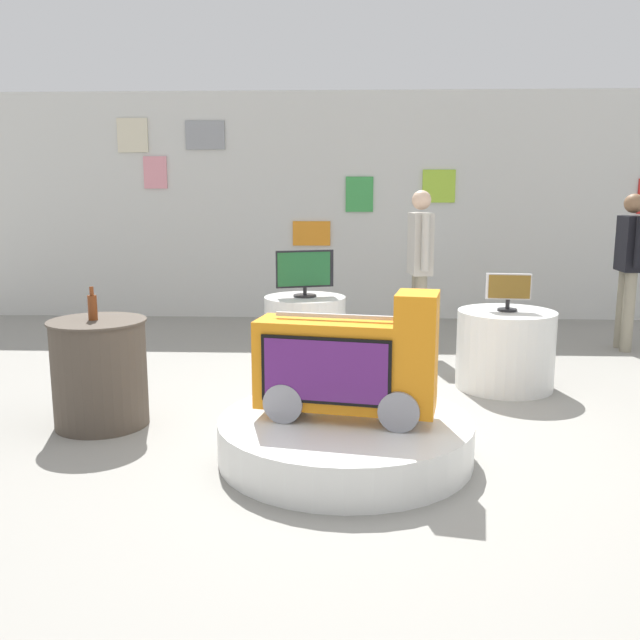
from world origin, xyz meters
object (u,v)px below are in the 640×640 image
object	(u,v)px
novelty_firetruck_tv	(349,368)
tv_on_right_rear	(508,290)
display_pedestal_center_rear	(305,331)
bottle_on_side_table	(92,307)
display_pedestal_right_rear	(505,349)
main_display_pedestal	(345,438)
side_table_round	(100,372)
tv_on_center_rear	(305,272)
shopper_browsing_rear	(420,259)
shopper_browsing_near_truck	(629,260)

from	to	relation	value
novelty_firetruck_tv	tv_on_right_rear	distance (m)	2.17
display_pedestal_center_rear	bottle_on_side_table	xyz separation A→B (m)	(-1.40, -1.84, 0.54)
display_pedestal_right_rear	main_display_pedestal	bearing A→B (deg)	-129.38
tv_on_right_rear	bottle_on_side_table	bearing A→B (deg)	-160.92
display_pedestal_center_rear	side_table_round	size ratio (longest dim) A/B	1.01
novelty_firetruck_tv	tv_on_center_rear	bearing A→B (deg)	100.10
display_pedestal_center_rear	shopper_browsing_rear	size ratio (longest dim) A/B	0.47
display_pedestal_center_rear	shopper_browsing_near_truck	xyz separation A→B (m)	(3.39, 0.79, 0.63)
bottle_on_side_table	shopper_browsing_rear	size ratio (longest dim) A/B	0.14
tv_on_center_rear	bottle_on_side_table	size ratio (longest dim) A/B	2.28
tv_on_center_rear	side_table_round	bearing A→B (deg)	-126.84
shopper_browsing_near_truck	main_display_pedestal	bearing A→B (deg)	-132.97
main_display_pedestal	display_pedestal_right_rear	xyz separation A→B (m)	(1.37, 1.67, 0.21)
main_display_pedestal	tv_on_right_rear	xyz separation A→B (m)	(1.38, 1.67, 0.73)
display_pedestal_center_rear	display_pedestal_right_rear	distance (m)	1.93
main_display_pedestal	display_pedestal_center_rear	bearing A→B (deg)	99.63
side_table_round	shopper_browsing_rear	distance (m)	3.56
shopper_browsing_rear	side_table_round	bearing A→B (deg)	-136.23
novelty_firetruck_tv	shopper_browsing_rear	distance (m)	3.12
tv_on_center_rear	shopper_browsing_near_truck	bearing A→B (deg)	13.19
display_pedestal_center_rear	display_pedestal_right_rear	bearing A→B (deg)	-22.30
side_table_round	main_display_pedestal	bearing A→B (deg)	-17.69
main_display_pedestal	shopper_browsing_rear	size ratio (longest dim) A/B	0.96
side_table_round	shopper_browsing_rear	bearing A→B (deg)	43.77
novelty_firetruck_tv	side_table_round	size ratio (longest dim) A/B	1.50
display_pedestal_right_rear	bottle_on_side_table	bearing A→B (deg)	-160.85
novelty_firetruck_tv	shopper_browsing_near_truck	xyz separation A→B (m)	(2.96, 3.21, 0.37)
main_display_pedestal	bottle_on_side_table	size ratio (longest dim) A/B	6.74
tv_on_right_rear	shopper_browsing_near_truck	world-z (taller)	shopper_browsing_near_truck
tv_on_right_rear	tv_on_center_rear	bearing A→B (deg)	157.72
side_table_round	bottle_on_side_table	bearing A→B (deg)	178.53
novelty_firetruck_tv	tv_on_right_rear	bearing A→B (deg)	51.13
display_pedestal_right_rear	shopper_browsing_rear	xyz separation A→B (m)	(-0.62, 1.33, 0.65)
display_pedestal_center_rear	shopper_browsing_near_truck	world-z (taller)	shopper_browsing_near_truck
bottle_on_side_table	shopper_browsing_rear	xyz separation A→B (m)	(2.56, 2.43, 0.11)
bottle_on_side_table	shopper_browsing_near_truck	bearing A→B (deg)	28.76
novelty_firetruck_tv	side_table_round	bearing A→B (deg)	162.19
display_pedestal_center_rear	bottle_on_side_table	world-z (taller)	bottle_on_side_table
side_table_round	bottle_on_side_table	size ratio (longest dim) A/B	3.25
main_display_pedestal	tv_on_center_rear	world-z (taller)	tv_on_center_rear
bottle_on_side_table	side_table_round	bearing A→B (deg)	-1.47
display_pedestal_right_rear	side_table_round	xyz separation A→B (m)	(-3.16, -1.11, 0.06)
display_pedestal_center_rear	tv_on_center_rear	world-z (taller)	tv_on_center_rear
display_pedestal_center_rear	side_table_round	world-z (taller)	side_table_round
display_pedestal_center_rear	bottle_on_side_table	distance (m)	2.37
tv_on_right_rear	shopper_browsing_rear	bearing A→B (deg)	114.99
display_pedestal_right_rear	shopper_browsing_rear	bearing A→B (deg)	115.04
main_display_pedestal	shopper_browsing_near_truck	distance (m)	4.45
main_display_pedestal	side_table_round	bearing A→B (deg)	162.31
tv_on_center_rear	tv_on_right_rear	world-z (taller)	tv_on_center_rear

